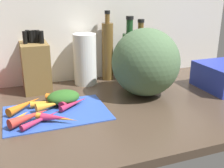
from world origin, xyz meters
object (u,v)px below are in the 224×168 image
object	(u,v)px
carrot_7	(63,99)
knife_block	(36,66)
carrot_10	(42,119)
carrot_4	(30,117)
winter_squash	(146,62)
bottle_2	(140,54)
bottle_0	(108,51)
carrot_0	(49,105)
paper_towel_roll	(85,59)
carrot_1	(64,98)
carrot_9	(25,105)
carrot_6	(49,103)
carrot_11	(68,101)
bottle_1	(129,55)
carrot_3	(56,118)
carrot_8	(19,117)
carrot_2	(74,103)
carrot_5	(57,118)
cutting_board	(57,112)

from	to	relation	value
carrot_7	knife_block	xyz separation A→B (cm)	(-7.92, 21.29, 9.14)
carrot_10	carrot_7	bearing A→B (deg)	55.48
carrot_4	winter_squash	bearing A→B (deg)	12.75
bottle_2	bottle_0	bearing A→B (deg)	173.32
carrot_0	knife_block	size ratio (longest dim) A/B	0.37
carrot_0	paper_towel_roll	xyz separation A→B (cm)	(21.94, 27.15, 9.86)
carrot_1	carrot_9	bearing A→B (deg)	-169.58
bottle_2	carrot_1	bearing A→B (deg)	-154.71
carrot_9	paper_towel_roll	size ratio (longest dim) A/B	0.65
carrot_6	carrot_11	world-z (taller)	carrot_11
carrot_0	carrot_9	xyz separation A→B (cm)	(-8.81, 3.85, -0.10)
bottle_0	winter_squash	bearing A→B (deg)	-72.65
carrot_7	carrot_10	world-z (taller)	carrot_7
carrot_0	carrot_7	size ratio (longest dim) A/B	0.89
carrot_9	bottle_1	bearing A→B (deg)	21.73
carrot_4	paper_towel_roll	bearing A→B (deg)	49.52
winter_squash	bottle_2	distance (cm)	26.05
carrot_3	carrot_8	world-z (taller)	carrot_3
winter_squash	carrot_8	bearing A→B (deg)	-170.03
carrot_2	carrot_8	distance (cm)	21.89
bottle_2	carrot_10	bearing A→B (deg)	-145.98
carrot_10	winter_squash	xyz separation A→B (cm)	(46.92, 13.54, 12.87)
carrot_2	carrot_7	distance (cm)	6.40
carrot_7	carrot_10	bearing A→B (deg)	-124.52
carrot_11	carrot_8	bearing A→B (deg)	-156.77
carrot_4	paper_towel_roll	distance (cm)	46.87
carrot_4	knife_block	xyz separation A→B (cm)	(6.20, 34.29, 8.89)
paper_towel_roll	bottle_2	distance (cm)	30.04
carrot_10	carrot_2	bearing A→B (deg)	35.08
carrot_6	carrot_8	xyz separation A→B (cm)	(-11.70, -9.63, -0.09)
carrot_0	carrot_9	world-z (taller)	carrot_0
carrot_3	bottle_2	size ratio (longest dim) A/B	0.34
carrot_10	paper_towel_roll	world-z (taller)	paper_towel_roll
carrot_4	carrot_1	bearing A→B (deg)	44.50
knife_block	carrot_5	bearing A→B (deg)	-85.90
carrot_10	carrot_11	size ratio (longest dim) A/B	1.62
carrot_0	carrot_3	distance (cm)	10.97
cutting_board	carrot_7	bearing A→B (deg)	63.99
carrot_5	carrot_9	xyz separation A→B (cm)	(-9.89, 14.81, 0.47)
carrot_3	carrot_0	bearing A→B (deg)	93.13
carrot_10	carrot_11	world-z (taller)	carrot_11
carrot_3	knife_block	world-z (taller)	knife_block
knife_block	paper_towel_roll	size ratio (longest dim) A/B	1.11
bottle_0	carrot_5	bearing A→B (deg)	-129.27
carrot_3	winter_squash	size ratio (longest dim) A/B	0.35
knife_block	paper_towel_roll	bearing A→B (deg)	1.37
winter_squash	bottle_0	bearing A→B (deg)	107.35
carrot_1	winter_squash	distance (cm)	38.20
carrot_10	carrot_11	distance (cm)	17.20
paper_towel_roll	bottle_2	xyz separation A→B (cm)	(30.03, 0.90, 0.06)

